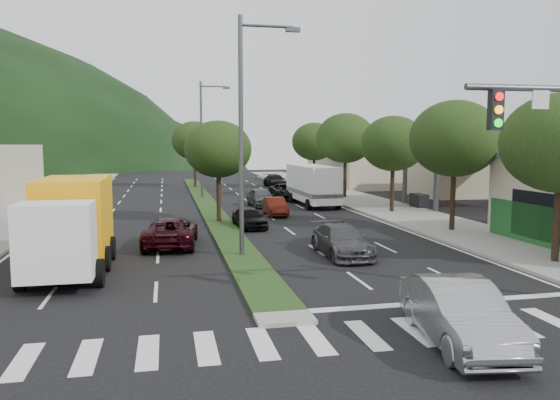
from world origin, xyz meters
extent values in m
plane|color=black|center=(0.00, 0.00, 0.00)|extent=(160.00, 160.00, 0.00)
cube|color=gray|center=(12.50, 25.00, 0.07)|extent=(5.00, 90.00, 0.15)
cube|color=gray|center=(-13.00, 25.00, 0.07)|extent=(6.00, 90.00, 0.15)
cube|color=#1C3212|center=(0.00, 28.00, 0.06)|extent=(1.60, 56.00, 0.12)
cube|color=silver|center=(0.00, -2.00, 0.01)|extent=(19.00, 2.20, 0.01)
cube|color=black|center=(5.40, -1.65, 5.70)|extent=(0.35, 0.25, 1.05)
cube|color=silver|center=(19.00, 22.00, 5.00)|extent=(12.00, 8.00, 0.50)
cube|color=#DE9C0B|center=(19.00, 22.00, 4.65)|extent=(12.20, 8.20, 0.50)
cylinder|color=#47494C|center=(15.00, 19.50, 2.30)|extent=(0.36, 0.36, 4.60)
cylinder|color=#47494C|center=(23.00, 19.50, 2.30)|extent=(0.36, 0.36, 4.60)
cylinder|color=#47494C|center=(15.00, 24.50, 2.30)|extent=(0.36, 0.36, 4.60)
cylinder|color=#47494C|center=(23.00, 24.50, 2.30)|extent=(0.36, 0.36, 4.60)
cube|color=black|center=(15.00, 22.00, 0.55)|extent=(0.80, 1.60, 1.10)
cube|color=black|center=(23.00, 22.00, 0.55)|extent=(0.80, 1.60, 1.10)
cube|color=beige|center=(19.50, 44.00, 2.60)|extent=(10.00, 16.00, 5.20)
cylinder|color=black|center=(12.00, 4.00, 1.97)|extent=(0.28, 0.28, 3.64)
cylinder|color=black|center=(12.00, 12.00, 2.05)|extent=(0.28, 0.28, 3.81)
ellipsoid|color=black|center=(12.00, 12.00, 5.05)|extent=(4.80, 4.80, 4.08)
cylinder|color=black|center=(12.00, 20.00, 1.94)|extent=(0.28, 0.28, 3.58)
ellipsoid|color=black|center=(12.00, 20.00, 4.76)|extent=(4.40, 4.40, 3.74)
cylinder|color=black|center=(12.00, 30.00, 2.11)|extent=(0.28, 0.28, 3.92)
ellipsoid|color=black|center=(12.00, 30.00, 5.19)|extent=(5.00, 5.00, 4.25)
cylinder|color=black|center=(12.00, 40.00, 2.00)|extent=(0.28, 0.28, 3.70)
ellipsoid|color=black|center=(12.00, 40.00, 4.90)|extent=(4.60, 4.60, 3.91)
cylinder|color=black|center=(0.00, 18.00, 1.80)|extent=(0.28, 0.28, 3.36)
ellipsoid|color=black|center=(0.00, 18.00, 4.44)|extent=(4.00, 4.00, 3.40)
cylinder|color=black|center=(0.00, 44.00, 2.02)|extent=(0.28, 0.28, 3.81)
ellipsoid|color=black|center=(0.00, 44.00, 5.02)|extent=(4.80, 4.80, 4.08)
cylinder|color=#47494C|center=(0.00, 8.00, 5.00)|extent=(0.20, 0.20, 10.00)
cylinder|color=#47494C|center=(1.10, 8.00, 9.60)|extent=(2.20, 0.12, 0.12)
cube|color=#47494C|center=(2.20, 8.00, 9.50)|extent=(0.60, 0.25, 0.18)
cylinder|color=#47494C|center=(0.00, 33.00, 5.00)|extent=(0.20, 0.20, 10.00)
cylinder|color=#47494C|center=(1.10, 33.00, 9.60)|extent=(2.20, 0.12, 0.12)
cube|color=#47494C|center=(2.20, 33.00, 9.50)|extent=(0.60, 0.25, 0.18)
imported|color=#94969A|center=(3.76, -3.00, 0.77)|extent=(2.23, 4.82, 1.53)
imported|color=black|center=(-2.91, 11.09, 0.70)|extent=(2.80, 5.22, 1.39)
imported|color=black|center=(1.50, 15.66, 0.59)|extent=(1.86, 3.65, 1.19)
imported|color=#45454A|center=(4.24, 7.40, 0.66)|extent=(1.87, 4.53, 1.31)
imported|color=#50160D|center=(3.98, 20.66, 0.59)|extent=(1.34, 3.63, 1.19)
imported|color=black|center=(6.92, 30.66, 0.66)|extent=(2.32, 4.79, 1.31)
imported|color=#4A4A4F|center=(3.94, 25.66, 0.71)|extent=(1.90, 4.26, 1.42)
imported|color=black|center=(8.54, 43.05, 0.67)|extent=(2.19, 4.74, 1.34)
cube|color=white|center=(-6.60, 3.77, 1.71)|extent=(2.34, 1.72, 2.46)
cube|color=#FFA70D|center=(-6.61, 7.72, 1.82)|extent=(2.47, 4.49, 3.31)
cube|color=black|center=(-6.61, 6.86, 0.48)|extent=(2.16, 6.20, 0.32)
cylinder|color=black|center=(-5.37, 4.22, 0.48)|extent=(0.32, 0.96, 0.96)
cylinder|color=black|center=(-7.83, 4.21, 0.48)|extent=(0.32, 0.96, 0.96)
cylinder|color=black|center=(-5.38, 6.55, 0.48)|extent=(0.32, 0.96, 0.96)
cylinder|color=black|center=(-7.84, 6.54, 0.48)|extent=(0.32, 0.96, 0.96)
cylinder|color=black|center=(-5.39, 8.66, 0.48)|extent=(0.32, 0.96, 0.96)
cylinder|color=black|center=(-7.84, 8.65, 0.48)|extent=(0.32, 0.96, 0.96)
cube|color=white|center=(7.96, 25.81, 1.73)|extent=(2.32, 8.00, 2.66)
cube|color=slate|center=(7.96, 25.81, 1.06)|extent=(2.38, 8.00, 0.31)
cylinder|color=black|center=(6.81, 28.99, 0.40)|extent=(0.32, 0.80, 0.80)
cylinder|color=black|center=(9.02, 29.02, 0.40)|extent=(0.32, 0.80, 0.80)
cylinder|color=black|center=(6.82, 28.03, 0.40)|extent=(0.32, 0.80, 0.80)
cylinder|color=black|center=(9.03, 28.06, 0.40)|extent=(0.32, 0.80, 0.80)
cylinder|color=black|center=(6.89, 22.93, 0.40)|extent=(0.32, 0.80, 0.80)
cylinder|color=black|center=(9.10, 22.96, 0.40)|extent=(0.32, 0.80, 0.80)
camera|label=1|loc=(-3.11, -14.62, 4.87)|focal=35.00mm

